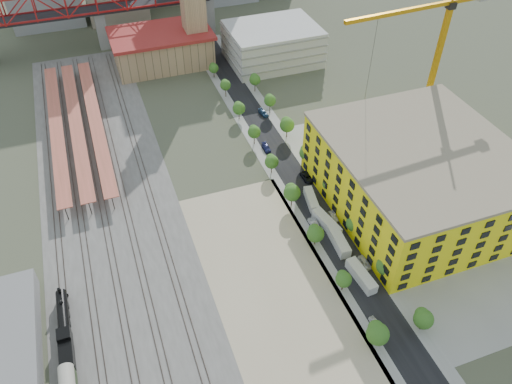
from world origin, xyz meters
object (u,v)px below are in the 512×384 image
object	(u,v)px
tower_crane	(433,44)
site_trailer_d	(311,200)
construction_building	(419,176)
locomotive	(64,326)
site_trailer_a	(361,276)
site_trailer_c	(327,223)
car_0	(376,324)
site_trailer_b	(338,241)

from	to	relation	value
tower_crane	site_trailer_d	xyz separation A→B (m)	(-44.64, -19.95, -28.92)
construction_building	site_trailer_d	xyz separation A→B (m)	(-26.00, 9.20, -8.21)
construction_building	site_trailer_d	bearing A→B (deg)	160.51
locomotive	site_trailer_d	xyz separation A→B (m)	(66.00, 19.00, -0.76)
locomotive	tower_crane	bearing A→B (deg)	19.39
site_trailer_a	site_trailer_c	world-z (taller)	site_trailer_a
car_0	site_trailer_a	bearing A→B (deg)	69.30
site_trailer_d	construction_building	bearing A→B (deg)	-9.37
site_trailer_a	car_0	world-z (taller)	site_trailer_a
site_trailer_a	locomotive	bearing A→B (deg)	167.56
tower_crane	site_trailer_b	world-z (taller)	tower_crane
site_trailer_a	site_trailer_c	bearing A→B (deg)	85.35
locomotive	site_trailer_b	world-z (taller)	locomotive
site_trailer_b	site_trailer_d	xyz separation A→B (m)	(0.00, 16.22, -0.19)
locomotive	car_0	distance (m)	66.48
site_trailer_b	locomotive	bearing A→B (deg)	-173.47
locomotive	construction_building	bearing A→B (deg)	6.08
locomotive	car_0	bearing A→B (deg)	-18.59
construction_building	site_trailer_b	world-z (taller)	construction_building
tower_crane	site_trailer_c	distance (m)	60.77
site_trailer_c	site_trailer_b	bearing A→B (deg)	-100.70
site_trailer_a	site_trailer_b	distance (m)	11.81
site_trailer_b	car_0	world-z (taller)	site_trailer_b
car_0	construction_building	bearing A→B (deg)	40.06
site_trailer_a	car_0	distance (m)	12.54
site_trailer_a	site_trailer_d	world-z (taller)	site_trailer_a
construction_building	car_0	bearing A→B (deg)	-133.11
tower_crane	car_0	world-z (taller)	tower_crane
site_trailer_a	site_trailer_d	bearing A→B (deg)	85.35
construction_building	tower_crane	distance (m)	40.32
site_trailer_b	site_trailer_c	xyz separation A→B (m)	(0.00, 6.62, -0.04)
tower_crane	site_trailer_a	size ratio (longest dim) A/B	4.97
site_trailer_c	construction_building	bearing A→B (deg)	-9.82
site_trailer_a	car_0	bearing A→B (deg)	-108.51
locomotive	site_trailer_d	distance (m)	68.68
site_trailer_d	car_0	bearing A→B (deg)	-84.15
construction_building	site_trailer_d	distance (m)	28.78
car_0	site_trailer_d	bearing A→B (deg)	78.89
tower_crane	site_trailer_d	distance (m)	56.80
site_trailer_b	car_0	bearing A→B (deg)	-93.02
construction_building	tower_crane	world-z (taller)	tower_crane
site_trailer_c	site_trailer_d	size ratio (longest dim) A/B	1.12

